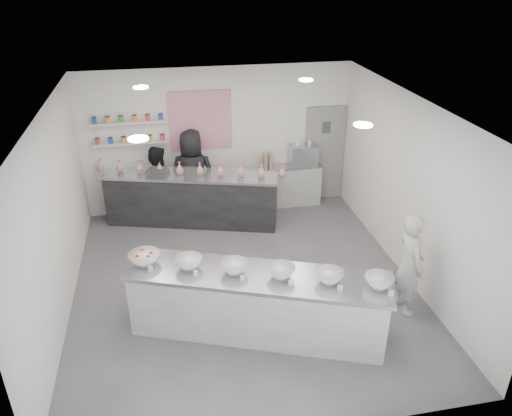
{
  "coord_description": "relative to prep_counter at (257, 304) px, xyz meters",
  "views": [
    {
      "loc": [
        -1.11,
        -6.75,
        4.91
      ],
      "look_at": [
        0.28,
        0.4,
        1.2
      ],
      "focal_mm": 35.0,
      "sensor_mm": 36.0,
      "label": 1
    }
  ],
  "objects": [
    {
      "name": "floor",
      "position": [
        0.0,
        1.19,
        -0.5
      ],
      "size": [
        6.0,
        6.0,
        0.0
      ],
      "primitive_type": "plane",
      "color": "#515156",
      "rests_on": "ground"
    },
    {
      "name": "ceiling",
      "position": [
        0.0,
        1.19,
        2.5
      ],
      "size": [
        6.0,
        6.0,
        0.0
      ],
      "primitive_type": "plane",
      "rotation": [
        3.14,
        0.0,
        0.0
      ],
      "color": "white",
      "rests_on": "floor"
    },
    {
      "name": "back_wall",
      "position": [
        0.0,
        4.19,
        1.0
      ],
      "size": [
        5.5,
        0.0,
        5.5
      ],
      "primitive_type": "plane",
      "rotation": [
        1.57,
        0.0,
        0.0
      ],
      "color": "white",
      "rests_on": "floor"
    },
    {
      "name": "left_wall",
      "position": [
        -2.75,
        1.19,
        1.0
      ],
      "size": [
        0.0,
        6.0,
        6.0
      ],
      "primitive_type": "plane",
      "rotation": [
        1.57,
        0.0,
        1.57
      ],
      "color": "white",
      "rests_on": "floor"
    },
    {
      "name": "right_wall",
      "position": [
        2.75,
        1.19,
        1.0
      ],
      "size": [
        0.0,
        6.0,
        6.0
      ],
      "primitive_type": "plane",
      "rotation": [
        1.57,
        0.0,
        -1.57
      ],
      "color": "white",
      "rests_on": "floor"
    },
    {
      "name": "back_door",
      "position": [
        2.3,
        4.16,
        0.55
      ],
      "size": [
        0.88,
        0.04,
        2.1
      ],
      "primitive_type": "cube",
      "color": "gray",
      "rests_on": "floor"
    },
    {
      "name": "pattern_panel",
      "position": [
        -0.35,
        4.16,
        1.45
      ],
      "size": [
        1.25,
        0.03,
        1.2
      ],
      "primitive_type": "cube",
      "color": "#D72E5E",
      "rests_on": "back_wall"
    },
    {
      "name": "jar_shelf_lower",
      "position": [
        -1.75,
        4.09,
        1.1
      ],
      "size": [
        1.45,
        0.22,
        0.04
      ],
      "primitive_type": "cube",
      "color": "silver",
      "rests_on": "back_wall"
    },
    {
      "name": "jar_shelf_upper",
      "position": [
        -1.75,
        4.09,
        1.52
      ],
      "size": [
        1.45,
        0.22,
        0.04
      ],
      "primitive_type": "cube",
      "color": "silver",
      "rests_on": "back_wall"
    },
    {
      "name": "preserve_jars",
      "position": [
        -1.75,
        4.07,
        1.38
      ],
      "size": [
        1.45,
        0.1,
        0.56
      ],
      "primitive_type": null,
      "color": "#D9393F",
      "rests_on": "jar_shelf_lower"
    },
    {
      "name": "downlight_0",
      "position": [
        -1.4,
        0.19,
        2.48
      ],
      "size": [
        0.24,
        0.24,
        0.02
      ],
      "primitive_type": "cylinder",
      "color": "white",
      "rests_on": "ceiling"
    },
    {
      "name": "downlight_1",
      "position": [
        1.4,
        0.19,
        2.48
      ],
      "size": [
        0.24,
        0.24,
        0.02
      ],
      "primitive_type": "cylinder",
      "color": "white",
      "rests_on": "ceiling"
    },
    {
      "name": "downlight_2",
      "position": [
        -1.4,
        2.79,
        2.48
      ],
      "size": [
        0.24,
        0.24,
        0.02
      ],
      "primitive_type": "cylinder",
      "color": "white",
      "rests_on": "ceiling"
    },
    {
      "name": "downlight_3",
      "position": [
        1.4,
        2.79,
        2.48
      ],
      "size": [
        0.24,
        0.24,
        0.02
      ],
      "primitive_type": "cylinder",
      "color": "white",
      "rests_on": "ceiling"
    },
    {
      "name": "prep_counter",
      "position": [
        0.0,
        0.0,
        0.0
      ],
      "size": [
        3.72,
        2.09,
        1.0
      ],
      "primitive_type": "cube",
      "rotation": [
        0.0,
        0.0,
        -0.37
      ],
      "color": "#A0A19D",
      "rests_on": "floor"
    },
    {
      "name": "back_bar",
      "position": [
        -0.65,
        3.5,
        0.03
      ],
      "size": [
        3.48,
        1.57,
        1.07
      ],
      "primitive_type": "cube",
      "rotation": [
        0.0,
        0.0,
        -0.28
      ],
      "color": "black",
      "rests_on": "floor"
    },
    {
      "name": "sneeze_guard",
      "position": [
        -0.74,
        3.21,
        0.71
      ],
      "size": [
        3.26,
        0.97,
        0.29
      ],
      "primitive_type": "cube",
      "rotation": [
        0.0,
        0.0,
        -0.28
      ],
      "color": "white",
      "rests_on": "back_bar"
    },
    {
      "name": "espresso_ledge",
      "position": [
        1.55,
        3.97,
        -0.05
      ],
      "size": [
        1.22,
        0.39,
        0.9
      ],
      "primitive_type": "cube",
      "color": "#A0A19D",
      "rests_on": "floor"
    },
    {
      "name": "espresso_machine",
      "position": [
        1.77,
        3.97,
        0.62
      ],
      "size": [
        0.57,
        0.39,
        0.43
      ],
      "primitive_type": "cube",
      "color": "#93969E",
      "rests_on": "espresso_ledge"
    },
    {
      "name": "cup_stacks",
      "position": [
        1.0,
        3.97,
        0.57
      ],
      "size": [
        0.24,
        0.24,
        0.33
      ],
      "primitive_type": null,
      "color": "tan",
      "rests_on": "espresso_ledge"
    },
    {
      "name": "prep_bowls",
      "position": [
        0.0,
        0.0,
        0.58
      ],
      "size": [
        3.58,
        1.76,
        0.16
      ],
      "primitive_type": null,
      "rotation": [
        0.0,
        0.0,
        -0.37
      ],
      "color": "white",
      "rests_on": "prep_counter"
    },
    {
      "name": "label_cards",
      "position": [
        0.18,
        -0.48,
        0.53
      ],
      "size": [
        3.31,
        0.04,
        0.07
      ],
      "primitive_type": null,
      "color": "white",
      "rests_on": "prep_counter"
    },
    {
      "name": "cookie_bags",
      "position": [
        -0.65,
        3.5,
        0.7
      ],
      "size": [
        3.64,
        1.19,
        0.27
      ],
      "primitive_type": null,
      "rotation": [
        0.0,
        0.0,
        -0.28
      ],
      "color": "pink",
      "rests_on": "back_bar"
    },
    {
      "name": "woman_prep",
      "position": [
        2.32,
        0.09,
        0.32
      ],
      "size": [
        0.4,
        0.61,
        1.64
      ],
      "primitive_type": "imported",
      "rotation": [
        0.0,
        0.0,
        1.55
      ],
      "color": "beige",
      "rests_on": "floor"
    },
    {
      "name": "staff_left",
      "position": [
        -1.3,
        3.79,
        0.3
      ],
      "size": [
        0.92,
        0.81,
        1.59
      ],
      "primitive_type": "imported",
      "rotation": [
        0.0,
        0.0,
        2.83
      ],
      "color": "black",
      "rests_on": "floor"
    },
    {
      "name": "staff_right",
      "position": [
        -0.59,
        3.75,
        0.45
      ],
      "size": [
        0.99,
        0.72,
        1.89
      ],
      "primitive_type": "imported",
      "rotation": [
        0.0,
        0.0,
        3.01
      ],
      "color": "black",
      "rests_on": "floor"
    }
  ]
}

